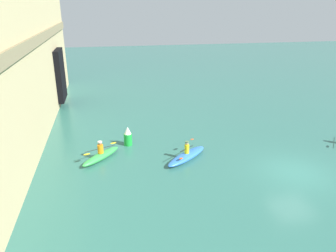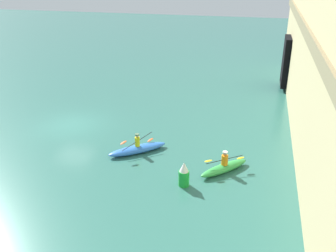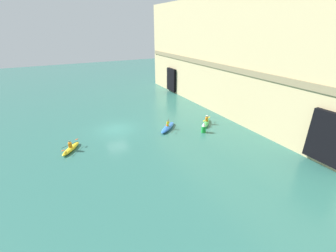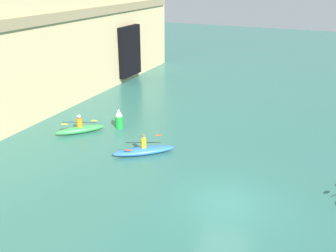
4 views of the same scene
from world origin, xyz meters
The scene contains 4 objects.
ground_plane centered at (0.00, 0.00, 0.00)m, with size 120.00×120.00×0.00m, color #2D665B.
kayak_green centered at (3.86, 10.98, 0.27)m, with size 2.79×2.60×1.21m.
kayak_blue centered at (2.87, 5.76, 0.24)m, with size 2.95×3.28×1.20m.
marker_buoy centered at (5.73, 9.15, 0.61)m, with size 0.55×0.55×1.32m.
Camera 2 is at (21.58, 12.32, 10.35)m, focal length 40.00 mm.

